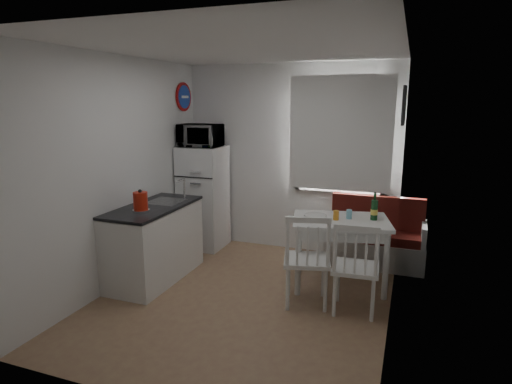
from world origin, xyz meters
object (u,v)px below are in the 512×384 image
Objects in this scene: dining_table at (341,227)px; microwave at (200,136)px; bench at (375,243)px; wine_bottle at (374,206)px; chair_right at (355,259)px; kettle at (141,201)px; chair_left at (305,251)px; fridge at (204,197)px; kitchen_counter at (155,242)px.

microwave is at bearing 149.67° from dining_table.
microwave is at bearing -176.23° from bench.
bench reaches higher than dining_table.
chair_right is at bearing -97.26° from wine_bottle.
chair_left is at bearing 5.81° from kettle.
chair_left is 1.10× the size of chair_right.
kettle is at bearing -88.89° from fridge.
wine_bottle is at bearing 37.84° from chair_left.
microwave is (-2.08, 0.65, 0.92)m from dining_table.
microwave is at bearing 129.85° from chair_left.
kitchen_counter is 1.86m from chair_left.
kitchen_counter is 1.10× the size of dining_table.
fridge reaches higher than chair_right.
fridge is (-2.33, 1.36, 0.14)m from chair_right.
chair_left is at bearing -111.38° from bench.
wine_bottle is at bearing -13.76° from fridge.
kitchen_counter is 0.90× the size of fridge.
bench is 2.99m from kettle.
kitchen_counter is at bearing -90.90° from fridge.
kettle is (-1.80, -0.18, 0.41)m from chair_left.
dining_table is at bearing 14.64° from kitchen_counter.
kitchen_counter is 1.28m from fridge.
dining_table is 0.72m from chair_left.
wine_bottle is (2.40, 0.96, -0.07)m from kettle.
microwave is 1.80× the size of wine_bottle.
chair_right is (0.25, -0.67, -0.11)m from dining_table.
dining_table is 0.72m from chair_right.
wine_bottle reaches higher than chair_right.
chair_right is 2.87m from microwave.
kettle is at bearing -158.28° from wine_bottle.
chair_right is 0.91× the size of microwave.
kitchen_counter is at bearing -178.47° from dining_table.
kettle is (0.03, -1.50, -0.60)m from microwave.
chair_left is at bearing -36.75° from fridge.
kitchen_counter reaches higher than dining_table.
kitchen_counter reaches higher than chair_left.
wine_bottle is at bearing -88.40° from bench.
bench is 2.19× the size of chair_left.
chair_left reaches higher than bench.
fridge is at bearing 90.00° from microwave.
fridge is 5.94× the size of kettle.
bench is 1.03× the size of dining_table.
fridge reaches higher than kettle.
bench is 0.96m from wine_bottle.
chair_left is (1.85, -0.12, 0.16)m from kitchen_counter.
kettle is (0.03, -1.55, 0.29)m from fridge.
wine_bottle is (0.35, 0.10, 0.25)m from dining_table.
kitchen_counter reaches higher than wine_bottle.
kettle is at bearing -179.18° from chair_right.
bench is 1.62m from chair_left.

